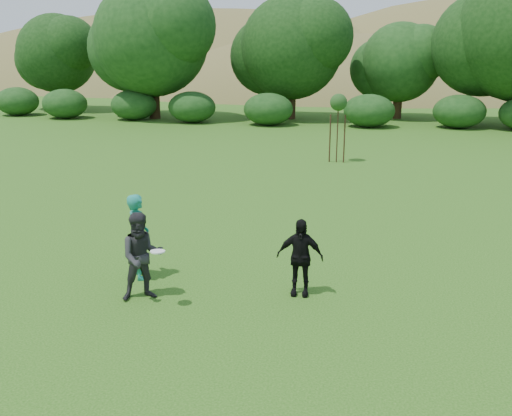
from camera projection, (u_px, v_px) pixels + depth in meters
The scene contains 8 objects.
ground at pixel (218, 307), 10.63m from camera, with size 120.00×120.00×0.00m, color #19470C.
player_teal at pixel (139, 236), 11.78m from camera, with size 0.66×0.43×1.80m, color #1C7F6F.
player_grey at pixel (142, 256), 10.77m from camera, with size 0.83×0.65×1.72m, color #29292B.
player_black at pixel (300, 257), 10.98m from camera, with size 0.90×0.38×1.54m, color black.
frisbee at pixel (158, 251), 10.30m from camera, with size 0.27×0.27×0.04m.
sapling at pixel (338, 104), 23.39m from camera, with size 0.70×0.70×2.85m.
hillside at pixel (366, 174), 77.97m from camera, with size 150.00×72.00×52.00m.
tree_row at pixel (405, 44), 35.37m from camera, with size 53.92×10.38×9.62m.
Camera 1 is at (3.02, -9.27, 4.67)m, focal length 40.00 mm.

